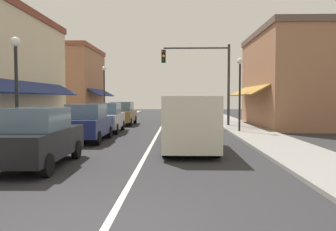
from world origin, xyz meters
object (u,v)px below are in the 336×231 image
at_px(parked_car_second_left, 87,123).
at_px(parked_car_far_left, 122,113).
at_px(van_in_lane, 189,121).
at_px(traffic_signal_mast_arm, 206,71).
at_px(parked_car_third_left, 106,118).
at_px(street_lamp_left_far, 104,84).
at_px(parked_car_nearest_left, 37,138).
at_px(street_lamp_right_mid, 240,82).
at_px(street_lamp_left_near, 16,74).

relative_size(parked_car_second_left, parked_car_far_left, 1.00).
bearing_deg(van_in_lane, parked_car_second_left, 150.62).
height_order(parked_car_second_left, traffic_signal_mast_arm, traffic_signal_mast_arm).
xyz_separation_m(parked_car_third_left, street_lamp_left_far, (-2.06, 9.00, 2.35)).
distance_m(traffic_signal_mast_arm, street_lamp_left_far, 9.70).
bearing_deg(parked_car_nearest_left, parked_car_third_left, 89.43).
relative_size(parked_car_third_left, street_lamp_right_mid, 0.94).
bearing_deg(van_in_lane, parked_car_third_left, 124.16).
bearing_deg(street_lamp_left_far, van_in_lane, -66.88).
height_order(parked_car_third_left, traffic_signal_mast_arm, traffic_signal_mast_arm).
height_order(street_lamp_right_mid, street_lamp_left_far, street_lamp_left_far).
relative_size(parked_car_nearest_left, parked_car_second_left, 1.00).
relative_size(street_lamp_left_near, street_lamp_left_far, 0.90).
relative_size(parked_car_third_left, street_lamp_left_near, 0.96).
bearing_deg(street_lamp_left_far, street_lamp_right_mid, -42.45).
bearing_deg(van_in_lane, parked_car_nearest_left, -144.91).
height_order(parked_car_third_left, street_lamp_left_far, street_lamp_left_far).
relative_size(parked_car_far_left, street_lamp_left_far, 0.86).
distance_m(parked_car_third_left, van_in_lane, 8.40).
bearing_deg(street_lamp_left_near, traffic_signal_mast_arm, 56.10).
xyz_separation_m(parked_car_nearest_left, parked_car_second_left, (-0.08, 5.95, 0.00)).
height_order(parked_car_third_left, parked_car_far_left, same).
bearing_deg(parked_car_far_left, parked_car_third_left, -90.30).
bearing_deg(parked_car_third_left, parked_car_far_left, 87.89).
distance_m(parked_car_second_left, street_lamp_left_far, 13.64).
height_order(parked_car_nearest_left, traffic_signal_mast_arm, traffic_signal_mast_arm).
bearing_deg(parked_car_nearest_left, parked_car_second_left, 89.76).
relative_size(van_in_lane, street_lamp_left_far, 1.08).
bearing_deg(parked_car_far_left, street_lamp_right_mid, -35.75).
height_order(van_in_lane, street_lamp_left_far, street_lamp_left_far).
relative_size(parked_car_third_left, parked_car_far_left, 1.01).
bearing_deg(street_lamp_right_mid, street_lamp_left_near, -141.67).
bearing_deg(van_in_lane, street_lamp_left_near, -172.90).
distance_m(parked_car_nearest_left, street_lamp_left_near, 3.68).
bearing_deg(parked_car_second_left, street_lamp_left_near, -116.77).
bearing_deg(street_lamp_left_near, van_in_lane, 7.29).
bearing_deg(traffic_signal_mast_arm, street_lamp_left_far, 149.70).
height_order(van_in_lane, traffic_signal_mast_arm, traffic_signal_mast_arm).
height_order(parked_car_nearest_left, street_lamp_left_near, street_lamp_left_near).
bearing_deg(van_in_lane, street_lamp_left_far, 112.93).
relative_size(parked_car_second_left, street_lamp_left_near, 0.96).
bearing_deg(parked_car_third_left, street_lamp_left_far, 101.38).
distance_m(parked_car_nearest_left, parked_car_second_left, 5.95).
xyz_separation_m(parked_car_second_left, parked_car_third_left, (0.00, 4.28, 0.00)).
bearing_deg(parked_car_nearest_left, street_lamp_left_far, 95.37).
relative_size(parked_car_second_left, traffic_signal_mast_arm, 0.70).
height_order(van_in_lane, street_lamp_left_near, street_lamp_left_near).
xyz_separation_m(parked_car_third_left, parked_car_far_left, (0.06, 5.58, 0.00)).
distance_m(parked_car_nearest_left, traffic_signal_mast_arm, 15.94).
height_order(parked_car_third_left, van_in_lane, van_in_lane).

